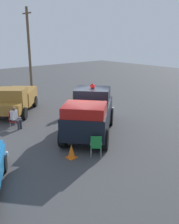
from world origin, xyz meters
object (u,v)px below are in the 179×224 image
object	(u,v)px
vintage_fire_truck	(90,112)
spectator_seated	(16,117)
parked_pickup	(16,99)
lawn_chair_near_truck	(14,119)
spectator_standing	(77,99)
utility_pole	(29,47)
lawn_chair_by_car	(96,144)
traffic_cone	(71,151)

from	to	relation	value
vintage_fire_truck	spectator_seated	bearing A→B (deg)	39.71
parked_pickup	lawn_chair_near_truck	bearing A→B (deg)	151.10
spectator_standing	utility_pole	size ratio (longest dim) A/B	0.21
lawn_chair_near_truck	utility_pole	distance (m)	12.87
lawn_chair_by_car	spectator_seated	xyz separation A→B (m)	(5.66, 1.06, 0.11)
parked_pickup	spectator_seated	distance (m)	3.27
vintage_fire_truck	traffic_cone	size ratio (longest dim) A/B	9.37
vintage_fire_truck	spectator_standing	bearing A→B (deg)	-28.11
traffic_cone	vintage_fire_truck	bearing A→B (deg)	-56.84
lawn_chair_near_truck	traffic_cone	distance (m)	5.16
parked_pickup	traffic_cone	distance (m)	8.07
lawn_chair_near_truck	lawn_chair_by_car	bearing A→B (deg)	-169.11
spectator_standing	spectator_seated	bearing A→B (deg)	92.30
lawn_chair_near_truck	parked_pickup	bearing A→B (deg)	-28.90
parked_pickup	spectator_standing	distance (m)	4.17
parked_pickup	spectator_standing	bearing A→B (deg)	-130.55
spectator_seated	traffic_cone	world-z (taller)	spectator_seated
lawn_chair_by_car	spectator_seated	bearing A→B (deg)	10.56
spectator_seated	spectator_standing	distance (m)	4.66
spectator_seated	vintage_fire_truck	bearing A→B (deg)	-140.29
vintage_fire_truck	utility_pole	size ratio (longest dim) A/B	0.76
spectator_seated	utility_pole	bearing A→B (deg)	-32.96
lawn_chair_by_car	utility_pole	xyz separation A→B (m)	(16.12, -5.73, 3.48)
spectator_seated	spectator_standing	size ratio (longest dim) A/B	0.77
spectator_standing	utility_pole	distance (m)	10.94
parked_pickup	spectator_standing	world-z (taller)	parked_pickup
lawn_chair_near_truck	spectator_standing	size ratio (longest dim) A/B	0.61
parked_pickup	lawn_chair_near_truck	world-z (taller)	parked_pickup
lawn_chair_near_truck	lawn_chair_by_car	size ratio (longest dim) A/B	1.00
parked_pickup	utility_pole	distance (m)	9.73
parked_pickup	lawn_chair_by_car	xyz separation A→B (m)	(-8.56, 0.42, -0.40)
lawn_chair_near_truck	vintage_fire_truck	bearing A→B (deg)	-140.71
utility_pole	traffic_cone	xyz separation A→B (m)	(-15.49, 6.61, -3.76)
vintage_fire_truck	lawn_chair_by_car	bearing A→B (deg)	143.70
utility_pole	traffic_cone	size ratio (longest dim) A/B	12.36
parked_pickup	spectator_standing	xyz separation A→B (m)	(-2.71, -3.17, -0.02)
vintage_fire_truck	parked_pickup	xyz separation A→B (m)	(6.23, 1.29, -0.21)
utility_pole	traffic_cone	distance (m)	17.26
vintage_fire_truck	spectator_seated	xyz separation A→B (m)	(3.33, 2.77, -0.50)
lawn_chair_by_car	traffic_cone	world-z (taller)	lawn_chair_by_car
parked_pickup	spectator_seated	size ratio (longest dim) A/B	3.70
parked_pickup	spectator_standing	size ratio (longest dim) A/B	2.85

